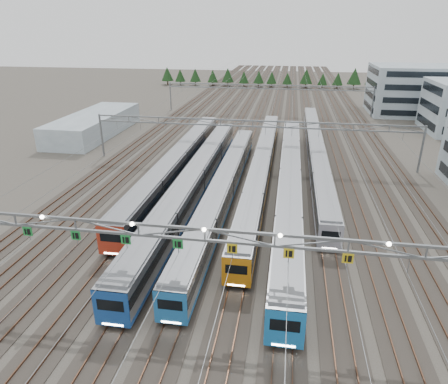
% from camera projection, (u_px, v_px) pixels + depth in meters
% --- Properties ---
extents(ground, '(400.00, 400.00, 0.00)m').
position_uv_depth(ground, '(206.00, 308.00, 34.87)').
color(ground, '#47423A').
rests_on(ground, ground).
extents(track_bed, '(54.00, 260.00, 5.42)m').
position_uv_depth(track_bed, '(270.00, 99.00, 125.36)').
color(track_bed, '#2D2823').
rests_on(track_bed, ground).
extents(train_a, '(3.10, 52.31, 4.05)m').
position_uv_depth(train_a, '(178.00, 162.00, 64.88)').
color(train_a, black).
rests_on(train_a, ground).
extents(train_b, '(3.03, 57.09, 3.95)m').
position_uv_depth(train_b, '(194.00, 181.00, 57.18)').
color(train_b, black).
rests_on(train_b, ground).
extents(train_c, '(2.79, 52.47, 3.63)m').
position_uv_depth(train_c, '(224.00, 187.00, 55.42)').
color(train_c, black).
rests_on(train_c, ground).
extents(train_d, '(2.75, 61.46, 3.59)m').
position_uv_depth(train_d, '(262.00, 166.00, 64.13)').
color(train_d, black).
rests_on(train_d, ground).
extents(train_e, '(3.02, 62.21, 3.94)m').
position_uv_depth(train_e, '(290.00, 181.00, 57.43)').
color(train_e, black).
rests_on(train_e, ground).
extents(train_f, '(2.66, 65.45, 3.46)m').
position_uv_depth(train_f, '(316.00, 151.00, 72.05)').
color(train_f, black).
rests_on(train_f, ground).
extents(gantry_near, '(56.36, 0.61, 8.08)m').
position_uv_depth(gantry_near, '(204.00, 238.00, 32.04)').
color(gantry_near, slate).
rests_on(gantry_near, ground).
extents(gantry_mid, '(56.36, 0.36, 8.00)m').
position_uv_depth(gantry_mid, '(252.00, 129.00, 68.83)').
color(gantry_mid, slate).
rests_on(gantry_mid, ground).
extents(gantry_far, '(56.36, 0.36, 8.00)m').
position_uv_depth(gantry_far, '(268.00, 90.00, 109.81)').
color(gantry_far, slate).
rests_on(gantry_far, ground).
extents(depot_bldg_north, '(22.00, 18.00, 12.97)m').
position_uv_depth(depot_bldg_north, '(412.00, 90.00, 109.65)').
color(depot_bldg_north, '#92A3AE').
rests_on(depot_bldg_north, ground).
extents(west_shed, '(10.00, 30.00, 4.53)m').
position_uv_depth(west_shed, '(95.00, 124.00, 90.04)').
color(west_shed, '#92A3AE').
rests_on(west_shed, ground).
extents(treeline, '(100.10, 5.60, 7.02)m').
position_uv_depth(treeline, '(282.00, 76.00, 158.10)').
color(treeline, '#332114').
rests_on(treeline, ground).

